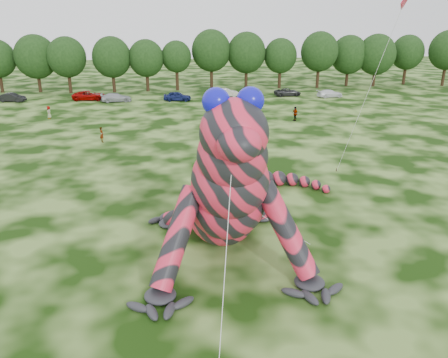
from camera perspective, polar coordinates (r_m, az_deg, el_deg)
ground at (r=26.12m, az=-5.64°, el=-8.42°), size 240.00×240.00×0.00m
inflatable_gecko at (r=25.16m, az=-0.63°, el=2.60°), size 16.87×19.86×9.71m
flying_kite at (r=34.00m, az=21.91°, el=19.28°), size 2.50×4.98×14.57m
tree_5 at (r=84.84m, az=-23.28°, el=13.69°), size 7.16×6.44×9.80m
tree_6 at (r=81.82m, az=-19.74°, el=13.83°), size 6.52×5.86×9.49m
tree_7 at (r=80.69m, az=-14.39°, el=14.29°), size 6.68×6.01×9.48m
tree_8 at (r=80.39m, az=-10.08°, el=14.39°), size 6.14×5.53×8.94m
tree_9 at (r=80.67m, az=-6.20°, el=14.50°), size 5.27×4.74×8.68m
tree_10 at (r=82.16m, az=-1.66°, el=15.35°), size 7.09×6.38×10.50m
tree_11 at (r=82.64m, az=2.94°, el=15.21°), size 7.01×6.31×10.07m
tree_12 at (r=83.53m, az=7.35°, el=14.76°), size 5.99×5.39×8.97m
tree_13 at (r=84.91m, az=12.29°, el=14.95°), size 6.83×6.15×10.13m
tree_14 at (r=88.65m, az=15.94°, el=14.63°), size 6.82×6.14×9.40m
tree_15 at (r=89.81m, az=19.23°, el=14.43°), size 7.17×6.45×9.63m
tree_16 at (r=94.43m, az=22.73°, el=14.17°), size 6.26×5.63×9.37m
tree_17 at (r=95.44m, az=27.07°, el=13.87°), size 6.98×6.28×10.30m
car_1 at (r=76.95m, az=-25.95°, el=9.55°), size 4.30×2.24×1.35m
car_2 at (r=74.01m, az=-17.16°, el=10.38°), size 5.45×2.82×1.47m
car_3 at (r=71.39m, az=-13.90°, el=10.29°), size 4.82×2.33×1.35m
car_4 at (r=70.60m, az=-6.12°, el=10.71°), size 4.47×2.20×1.47m
car_5 at (r=73.80m, az=0.33°, el=11.20°), size 4.18×1.55×1.37m
car_6 at (r=75.49m, az=8.32°, el=11.16°), size 4.65×2.46×1.25m
car_7 at (r=75.41m, az=13.65°, el=10.79°), size 4.55×2.43×1.25m
spectator_4 at (r=62.11m, az=-21.90°, el=8.09°), size 0.70×0.89×1.61m
spectator_0 at (r=48.24m, az=-15.67°, el=5.60°), size 0.61×0.71×1.64m
spectator_3 at (r=57.08m, az=9.26°, el=8.42°), size 0.79×1.15×1.82m
spectator_2 at (r=54.05m, az=4.46°, el=7.86°), size 0.79×1.16×1.66m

